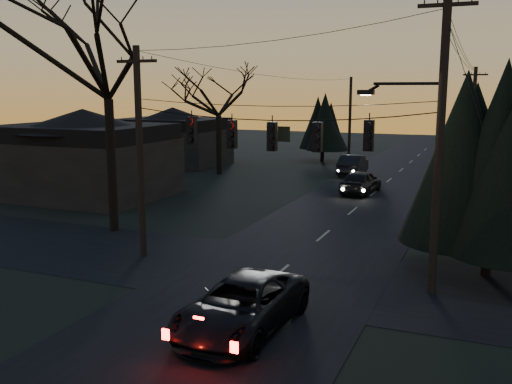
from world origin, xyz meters
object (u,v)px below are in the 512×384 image
at_px(utility_pole_far_r, 469,177).
at_px(bare_tree_left, 106,43).
at_px(utility_pole_far_l, 349,159).
at_px(evergreen_right, 494,159).
at_px(suv_near, 242,306).
at_px(utility_pole_left, 144,256).
at_px(sedan_oncoming_b, 353,165).
at_px(sedan_oncoming_a, 361,182).
at_px(utility_pole_right, 431,293).

bearing_deg(utility_pole_far_r, bare_tree_left, -121.40).
xyz_separation_m(utility_pole_far_l, evergreen_right, (13.17, -33.25, 4.36)).
xyz_separation_m(evergreen_right, suv_near, (-6.37, -7.95, -3.63)).
distance_m(bare_tree_left, suv_near, 15.67).
relative_size(utility_pole_left, evergreen_right, 1.13).
xyz_separation_m(evergreen_right, sedan_oncoming_b, (-10.37, 22.98, -3.56)).
distance_m(suv_near, sedan_oncoming_b, 31.19).
distance_m(utility_pole_far_l, sedan_oncoming_a, 19.06).
bearing_deg(suv_near, utility_pole_far_r, 84.68).
bearing_deg(utility_pole_far_l, sedan_oncoming_a, -74.16).
distance_m(utility_pole_right, sedan_oncoming_a, 18.78).
relative_size(utility_pole_far_l, suv_near, 1.51).
height_order(utility_pole_far_l, evergreen_right, evergreen_right).
relative_size(bare_tree_left, evergreen_right, 1.69).
distance_m(utility_pole_left, utility_pole_far_l, 36.00).
xyz_separation_m(utility_pole_far_r, evergreen_right, (1.67, -25.25, 4.36)).
distance_m(utility_pole_far_r, sedan_oncoming_a, 12.12).
bearing_deg(sedan_oncoming_b, suv_near, 95.26).
height_order(bare_tree_left, sedan_oncoming_b, bare_tree_left).
bearing_deg(suv_near, utility_pole_far_l, 102.11).
height_order(utility_pole_far_r, sedan_oncoming_b, utility_pole_far_r).
xyz_separation_m(utility_pole_left, utility_pole_far_l, (0.00, 36.00, 0.00)).
distance_m(utility_pole_left, evergreen_right, 14.14).
height_order(suv_near, sedan_oncoming_a, sedan_oncoming_a).
bearing_deg(sedan_oncoming_b, utility_pole_right, 106.57).
bearing_deg(suv_near, evergreen_right, 54.06).
xyz_separation_m(utility_pole_right, utility_pole_far_r, (0.00, 28.00, 0.00)).
height_order(utility_pole_left, sedan_oncoming_a, utility_pole_left).
distance_m(evergreen_right, sedan_oncoming_a, 17.30).
bearing_deg(utility_pole_right, evergreen_right, 58.78).
bearing_deg(utility_pole_far_r, utility_pole_left, -112.33).
relative_size(utility_pole_left, utility_pole_far_r, 1.00).
distance_m(utility_pole_far_l, suv_near, 41.77).
height_order(utility_pole_left, bare_tree_left, bare_tree_left).
relative_size(utility_pole_left, utility_pole_far_l, 1.06).
height_order(evergreen_right, suv_near, evergreen_right).
height_order(utility_pole_right, utility_pole_far_l, utility_pole_right).
bearing_deg(utility_pole_far_r, suv_near, -98.06).
height_order(bare_tree_left, sedan_oncoming_a, bare_tree_left).
height_order(utility_pole_far_l, bare_tree_left, bare_tree_left).
xyz_separation_m(utility_pole_right, sedan_oncoming_a, (-6.30, 17.68, 0.78)).
xyz_separation_m(sedan_oncoming_a, sedan_oncoming_b, (-2.40, 8.06, 0.03)).
bearing_deg(utility_pole_right, sedan_oncoming_b, 108.68).
xyz_separation_m(utility_pole_far_l, bare_tree_left, (-3.72, -32.94, 8.90)).
height_order(utility_pole_far_l, sedan_oncoming_b, utility_pole_far_l).
xyz_separation_m(utility_pole_right, utility_pole_far_l, (-11.50, 36.00, 0.00)).
height_order(utility_pole_far_r, utility_pole_far_l, utility_pole_far_r).
distance_m(utility_pole_right, sedan_oncoming_b, 27.18).
relative_size(utility_pole_far_r, evergreen_right, 1.13).
xyz_separation_m(utility_pole_far_r, bare_tree_left, (-15.22, -24.94, 8.90)).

